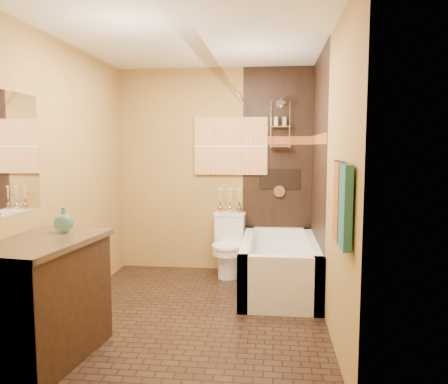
# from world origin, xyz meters

# --- Properties ---
(floor) EXTENTS (3.00, 3.00, 0.00)m
(floor) POSITION_xyz_m (0.00, 0.00, 0.00)
(floor) COLOR black
(floor) RESTS_ON ground
(wall_left) EXTENTS (0.02, 3.00, 2.50)m
(wall_left) POSITION_xyz_m (-1.20, 0.00, 1.25)
(wall_left) COLOR #AE8943
(wall_left) RESTS_ON floor
(wall_right) EXTENTS (0.02, 3.00, 2.50)m
(wall_right) POSITION_xyz_m (1.20, 0.00, 1.25)
(wall_right) COLOR #AE8943
(wall_right) RESTS_ON floor
(wall_back) EXTENTS (2.40, 0.02, 2.50)m
(wall_back) POSITION_xyz_m (0.00, 1.50, 1.25)
(wall_back) COLOR #AE8943
(wall_back) RESTS_ON floor
(wall_front) EXTENTS (2.40, 0.02, 2.50)m
(wall_front) POSITION_xyz_m (0.00, -1.50, 1.25)
(wall_front) COLOR #AE8943
(wall_front) RESTS_ON floor
(ceiling) EXTENTS (3.00, 3.00, 0.00)m
(ceiling) POSITION_xyz_m (0.00, 0.00, 2.50)
(ceiling) COLOR silver
(ceiling) RESTS_ON wall_back
(alcove_tile_back) EXTENTS (0.85, 0.01, 2.50)m
(alcove_tile_back) POSITION_xyz_m (0.78, 1.49, 1.25)
(alcove_tile_back) COLOR black
(alcove_tile_back) RESTS_ON wall_back
(alcove_tile_right) EXTENTS (0.01, 1.50, 2.50)m
(alcove_tile_right) POSITION_xyz_m (1.19, 0.75, 1.25)
(alcove_tile_right) COLOR black
(alcove_tile_right) RESTS_ON wall_right
(mosaic_band_back) EXTENTS (0.85, 0.01, 0.10)m
(mosaic_band_back) POSITION_xyz_m (0.78, 1.48, 1.62)
(mosaic_band_back) COLOR maroon
(mosaic_band_back) RESTS_ON alcove_tile_back
(mosaic_band_right) EXTENTS (0.01, 1.50, 0.10)m
(mosaic_band_right) POSITION_xyz_m (1.18, 0.75, 1.62)
(mosaic_band_right) COLOR maroon
(mosaic_band_right) RESTS_ON alcove_tile_right
(alcove_niche) EXTENTS (0.50, 0.01, 0.25)m
(alcove_niche) POSITION_xyz_m (0.80, 1.48, 1.15)
(alcove_niche) COLOR black
(alcove_niche) RESTS_ON alcove_tile_back
(shower_fixtures) EXTENTS (0.24, 0.33, 1.16)m
(shower_fixtures) POSITION_xyz_m (0.80, 1.38, 1.67)
(shower_fixtures) COLOR silver
(shower_fixtures) RESTS_ON floor
(curtain_rod) EXTENTS (0.03, 1.55, 0.03)m
(curtain_rod) POSITION_xyz_m (0.40, 0.75, 2.02)
(curtain_rod) COLOR silver
(curtain_rod) RESTS_ON wall_back
(towel_bar) EXTENTS (0.02, 0.55, 0.02)m
(towel_bar) POSITION_xyz_m (1.15, -1.05, 1.45)
(towel_bar) COLOR silver
(towel_bar) RESTS_ON wall_right
(towel_teal) EXTENTS (0.05, 0.22, 0.52)m
(towel_teal) POSITION_xyz_m (1.16, -1.18, 1.18)
(towel_teal) COLOR #215A6F
(towel_teal) RESTS_ON towel_bar
(towel_rust) EXTENTS (0.05, 0.22, 0.52)m
(towel_rust) POSITION_xyz_m (1.16, -0.92, 1.18)
(towel_rust) COLOR #91581A
(towel_rust) RESTS_ON towel_bar
(sunset_painting) EXTENTS (0.90, 0.04, 0.70)m
(sunset_painting) POSITION_xyz_m (0.20, 1.48, 1.55)
(sunset_painting) COLOR #C4702E
(sunset_painting) RESTS_ON wall_back
(vanity_mirror) EXTENTS (0.01, 1.00, 0.90)m
(vanity_mirror) POSITION_xyz_m (-1.19, -1.00, 1.50)
(vanity_mirror) COLOR white
(vanity_mirror) RESTS_ON wall_left
(bathtub) EXTENTS (0.80, 1.50, 0.55)m
(bathtub) POSITION_xyz_m (0.80, 0.75, 0.22)
(bathtub) COLOR white
(bathtub) RESTS_ON floor
(toilet) EXTENTS (0.39, 0.57, 0.74)m
(toilet) POSITION_xyz_m (0.20, 1.22, 0.37)
(toilet) COLOR white
(toilet) RESTS_ON floor
(vanity) EXTENTS (0.73, 1.07, 0.89)m
(vanity) POSITION_xyz_m (-0.92, -1.00, 0.45)
(vanity) COLOR black
(vanity) RESTS_ON floor
(teal_bottle) EXTENTS (0.18, 0.18, 0.24)m
(teal_bottle) POSITION_xyz_m (-0.87, -0.74, 0.99)
(teal_bottle) COLOR #2A7E6F
(teal_bottle) RESTS_ON vanity
(bud_vases) EXTENTS (0.29, 0.06, 0.29)m
(bud_vases) POSITION_xyz_m (0.20, 1.39, 0.90)
(bud_vases) COLOR #BB813A
(bud_vases) RESTS_ON toilet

